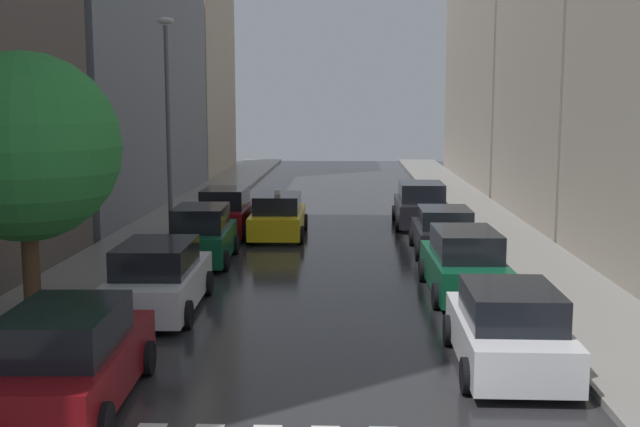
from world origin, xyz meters
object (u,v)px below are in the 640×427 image
object	(u,v)px
parked_car_left_fourth	(226,213)
parked_car_right_second	(464,264)
parked_car_left_second	(158,279)
taxi_midroad	(278,217)
lamp_post_left	(168,115)
parked_car_left_nearest	(69,360)
parked_car_right_fourth	(421,206)
parked_car_right_nearest	(509,330)
street_tree_left	(25,147)
parked_car_left_third	(202,236)
parked_car_right_third	(444,232)

from	to	relation	value
parked_car_left_fourth	parked_car_right_second	size ratio (longest dim) A/B	0.95
parked_car_left_second	taxi_midroad	size ratio (longest dim) A/B	1.02
parked_car_left_second	lamp_post_left	bearing A→B (deg)	9.48
parked_car_left_nearest	parked_car_right_fourth	size ratio (longest dim) A/B	1.01
parked_car_right_nearest	street_tree_left	xyz separation A→B (m)	(-9.68, 1.52, 3.32)
parked_car_left_fourth	parked_car_left_second	bearing A→B (deg)	-179.22
parked_car_left_nearest	parked_car_left_fourth	size ratio (longest dim) A/B	1.06
parked_car_right_fourth	parked_car_left_second	bearing A→B (deg)	151.55
parked_car_left_third	parked_car_left_fourth	xyz separation A→B (m)	(-0.08, 5.46, -0.01)
parked_car_right_second	lamp_post_left	bearing A→B (deg)	50.61
parked_car_left_third	street_tree_left	distance (m)	9.13
parked_car_left_nearest	parked_car_right_nearest	size ratio (longest dim) A/B	1.11
parked_car_left_third	lamp_post_left	distance (m)	5.33
parked_car_left_fourth	taxi_midroad	world-z (taller)	taxi_midroad
parked_car_left_second	lamp_post_left	size ratio (longest dim) A/B	0.61
parked_car_right_nearest	parked_car_right_fourth	xyz separation A→B (m)	(-0.10, 17.45, 0.07)
parked_car_left_fourth	street_tree_left	world-z (taller)	street_tree_left
parked_car_left_fourth	street_tree_left	bearing A→B (deg)	171.98
parked_car_left_second	parked_car_left_fourth	size ratio (longest dim) A/B	1.08
parked_car_left_second	lamp_post_left	world-z (taller)	lamp_post_left
parked_car_left_second	street_tree_left	xyz separation A→B (m)	(-2.10, -2.40, 3.29)
parked_car_right_nearest	parked_car_right_fourth	size ratio (longest dim) A/B	0.91
parked_car_right_fourth	parked_car_left_fourth	bearing A→B (deg)	106.61
parked_car_right_third	parked_car_right_fourth	xyz separation A→B (m)	(-0.24, 5.85, 0.11)
taxi_midroad	lamp_post_left	xyz separation A→B (m)	(-3.70, -1.49, 3.80)
parked_car_left_second	parked_car_right_fourth	size ratio (longest dim) A/B	1.03
parked_car_right_second	parked_car_right_fourth	world-z (taller)	parked_car_right_fourth
taxi_midroad	street_tree_left	size ratio (longest dim) A/B	0.78
parked_car_left_fourth	parked_car_right_nearest	bearing A→B (deg)	-153.02
parked_car_left_second	street_tree_left	world-z (taller)	street_tree_left
parked_car_left_second	parked_car_right_second	size ratio (longest dim) A/B	1.02
parked_car_left_third	lamp_post_left	world-z (taller)	lamp_post_left
parked_car_right_second	street_tree_left	xyz separation A→B (m)	(-9.68, -4.30, 3.27)
parked_car_right_second	taxi_midroad	world-z (taller)	taxi_midroad
parked_car_right_nearest	lamp_post_left	bearing A→B (deg)	35.94
parked_car_right_second	street_tree_left	distance (m)	11.09
parked_car_left_nearest	parked_car_right_third	size ratio (longest dim) A/B	1.15
parked_car_left_second	lamp_post_left	xyz separation A→B (m)	(-1.78, 9.26, 3.77)
parked_car_right_third	lamp_post_left	size ratio (longest dim) A/B	0.52
street_tree_left	lamp_post_left	world-z (taller)	lamp_post_left
parked_car_left_nearest	parked_car_left_fourth	xyz separation A→B (m)	(-0.09, 17.43, 0.01)
lamp_post_left	parked_car_right_nearest	bearing A→B (deg)	-54.62
parked_car_left_third	street_tree_left	world-z (taller)	street_tree_left
parked_car_right_second	parked_car_right_third	distance (m)	5.78
street_tree_left	taxi_midroad	bearing A→B (deg)	72.98
parked_car_left_second	parked_car_right_third	xyz separation A→B (m)	(7.73, 7.68, -0.07)
parked_car_right_fourth	lamp_post_left	distance (m)	10.86
parked_car_right_nearest	street_tree_left	distance (m)	10.35
parked_car_right_nearest	lamp_post_left	size ratio (longest dim) A/B	0.54
parked_car_right_second	parked_car_right_third	xyz separation A→B (m)	(0.15, 5.77, -0.09)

